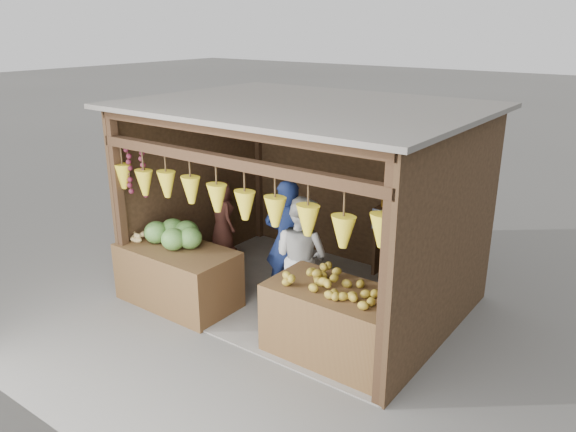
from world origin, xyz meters
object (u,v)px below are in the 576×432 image
(counter_right, at_px, (335,323))
(woman_standing, at_px, (301,256))
(counter_left, at_px, (178,276))
(vendor_seated, at_px, (222,216))
(man_standing, at_px, (288,241))

(counter_right, xyz_separation_m, woman_standing, (-0.89, 0.60, 0.38))
(counter_left, distance_m, counter_right, 2.39)
(counter_right, xyz_separation_m, vendor_seated, (-2.73, 1.11, 0.41))
(counter_left, bearing_deg, man_standing, 40.65)
(counter_left, xyz_separation_m, woman_standing, (1.49, 0.75, 0.40))
(counter_right, bearing_deg, man_standing, 147.24)
(counter_left, height_order, woman_standing, woman_standing)
(woman_standing, height_order, vendor_seated, woman_standing)
(counter_left, distance_m, man_standing, 1.54)
(man_standing, distance_m, woman_standing, 0.43)
(counter_right, height_order, vendor_seated, vendor_seated)
(man_standing, height_order, vendor_seated, man_standing)
(woman_standing, bearing_deg, counter_right, 151.08)
(man_standing, relative_size, vendor_seated, 1.55)
(woman_standing, relative_size, vendor_seated, 1.45)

